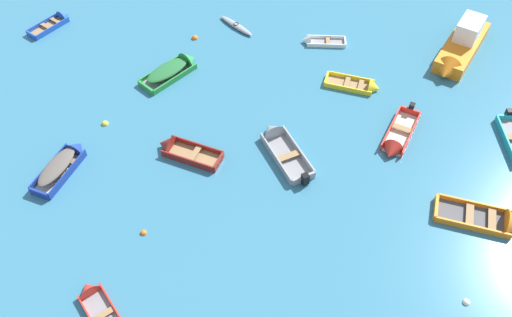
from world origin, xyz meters
TOP-DOWN VIEW (x-y plane):
  - kayak_grey_outer_right at (-2.54, 32.14)m, footprint 2.72×2.46m
  - motor_launch_orange_midfield_right at (12.36, 30.37)m, footprint 4.55×6.69m
  - rowboat_red_foreground_center at (-6.40, 11.26)m, footprint 2.82×2.98m
  - rowboat_green_cluster_inner at (-5.74, 27.11)m, footprint 3.62×4.11m
  - rowboat_blue_back_row_center at (-15.08, 31.50)m, footprint 2.56×3.27m
  - rowboat_white_near_right at (2.89, 30.87)m, footprint 3.00×1.11m
  - rowboat_deep_blue_midfield_left at (-10.18, 18.69)m, footprint 2.21×3.98m
  - rowboat_yellow_distant_center at (6.10, 26.55)m, footprint 3.53×1.83m
  - rowboat_grey_back_row_right at (1.13, 21.35)m, footprint 3.38×4.42m
  - rowboat_orange_far_right at (12.28, 17.07)m, footprint 4.40×2.29m
  - rowboat_red_center at (7.66, 22.01)m, footprint 2.61×4.26m
  - rowboat_maroon_near_left at (-4.37, 20.30)m, footprint 3.86×2.24m
  - mooring_buoy_between_boats_right at (-8.97, 22.00)m, footprint 0.40×0.40m
  - mooring_buoy_far_field at (-5.19, 30.59)m, footprint 0.44×0.44m
  - mooring_buoy_midfield at (-5.01, 14.88)m, footprint 0.33×0.33m
  - mooring_buoy_near_foreground at (10.05, 12.67)m, footprint 0.34×0.34m

SIDE VIEW (x-z plane):
  - mooring_buoy_between_boats_right at x=-8.97m, z-range -0.20..0.20m
  - mooring_buoy_far_field at x=-5.19m, z-range -0.22..0.22m
  - mooring_buoy_midfield at x=-5.01m, z-range -0.16..0.16m
  - mooring_buoy_near_foreground at x=10.05m, z-range -0.17..0.17m
  - rowboat_white_near_right at x=2.89m, z-range -0.32..0.58m
  - rowboat_red_foreground_center at x=-6.40m, z-range -0.37..0.64m
  - kayak_grey_outer_right at x=-2.54m, z-range -0.01..0.30m
  - rowboat_yellow_distant_center at x=6.10m, z-range -0.40..0.70m
  - rowboat_blue_back_row_center at x=-15.08m, z-range -0.33..0.66m
  - rowboat_orange_far_right at x=12.28m, z-range -0.54..0.89m
  - rowboat_maroon_near_left at x=-4.37m, z-range -0.39..0.78m
  - rowboat_grey_back_row_right at x=1.13m, z-range -0.45..0.88m
  - rowboat_red_center at x=7.66m, z-range -0.35..0.79m
  - rowboat_green_cluster_inner at x=-5.74m, z-range -0.39..0.99m
  - rowboat_deep_blue_midfield_left at x=-10.18m, z-range -0.21..0.93m
  - motor_launch_orange_midfield_right at x=12.36m, z-range -0.52..1.92m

